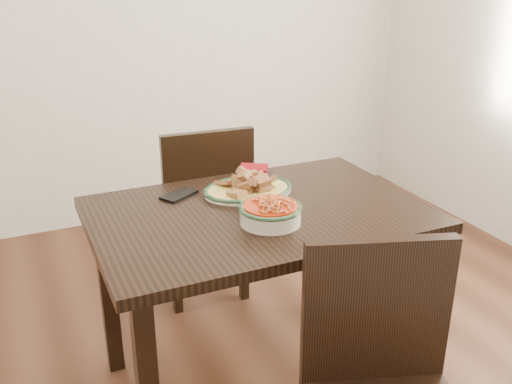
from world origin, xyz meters
name	(u,v)px	position (x,y,z in m)	size (l,w,h in m)	color
floor	(280,363)	(0.00, 0.00, 0.00)	(3.50, 3.50, 0.00)	#3B1F12
wall_back	(152,12)	(0.00, 1.75, 1.30)	(3.50, 0.10, 2.60)	silver
dining_table	(258,235)	(-0.12, -0.05, 0.65)	(1.17, 0.78, 0.75)	black
chair_far	(204,205)	(-0.10, 0.63, 0.50)	(0.45, 0.45, 0.89)	black
fish_plate	(248,182)	(-0.09, 0.11, 0.79)	(0.35, 0.27, 0.11)	beige
noodle_bowl	(270,211)	(-0.13, -0.17, 0.79)	(0.22, 0.22, 0.08)	beige
smartphone	(179,195)	(-0.35, 0.19, 0.76)	(0.14, 0.07, 0.01)	black
napkin	(254,168)	(0.04, 0.35, 0.76)	(0.12, 0.10, 0.01)	maroon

